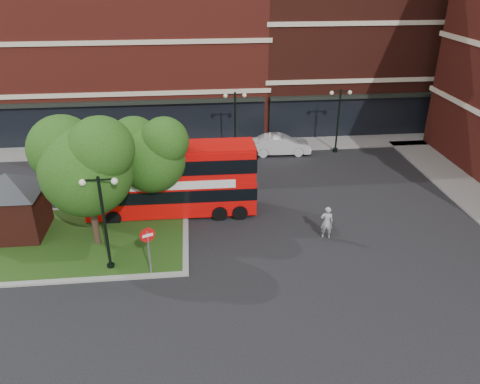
{
  "coord_description": "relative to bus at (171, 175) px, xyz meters",
  "views": [
    {
      "loc": [
        -1.14,
        -19.33,
        13.63
      ],
      "look_at": [
        1.29,
        4.05,
        2.0
      ],
      "focal_mm": 35.0,
      "sensor_mm": 36.0,
      "label": 1
    }
  ],
  "objects": [
    {
      "name": "terrace_far_left",
      "position": [
        -5.41,
        18.31,
        4.53
      ],
      "size": [
        26.0,
        12.0,
        14.0
      ],
      "primitive_type": "cube",
      "color": "maroon",
      "rests_on": "ground"
    },
    {
      "name": "woman",
      "position": [
        8.39,
        -3.69,
        -1.52
      ],
      "size": [
        0.77,
        0.59,
        1.89
      ],
      "primitive_type": "imported",
      "rotation": [
        0.0,
        0.0,
        2.93
      ],
      "color": "gray",
      "rests_on": "ground"
    },
    {
      "name": "tree_island_west",
      "position": [
        -4.0,
        -3.11,
        2.33
      ],
      "size": [
        5.4,
        4.71,
        7.21
      ],
      "color": "#2D2116",
      "rests_on": "ground"
    },
    {
      "name": "car_white",
      "position": [
        8.13,
        8.81,
        -1.7
      ],
      "size": [
        4.71,
        1.78,
        1.54
      ],
      "primitive_type": "imported",
      "rotation": [
        0.0,
        0.0,
        1.54
      ],
      "color": "silver",
      "rests_on": "ground"
    },
    {
      "name": "ground",
      "position": [
        2.59,
        -5.69,
        -2.47
      ],
      "size": [
        120.0,
        120.0,
        0.0
      ],
      "primitive_type": "plane",
      "color": "black",
      "rests_on": "ground"
    },
    {
      "name": "terrace_far_right",
      "position": [
        16.59,
        18.31,
        5.53
      ],
      "size": [
        18.0,
        12.0,
        16.0
      ],
      "primitive_type": "cube",
      "color": "#471911",
      "rests_on": "ground"
    },
    {
      "name": "lamp_far_left",
      "position": [
        4.59,
        8.81,
        0.36
      ],
      "size": [
        1.72,
        0.36,
        5.0
      ],
      "color": "black",
      "rests_on": "ground"
    },
    {
      "name": "tree_island_east",
      "position": [
        -0.98,
        -0.63,
        1.78
      ],
      "size": [
        4.46,
        3.9,
        6.29
      ],
      "color": "#2D2116",
      "rests_on": "ground"
    },
    {
      "name": "kiosk",
      "position": [
        -8.41,
        -1.69,
        -0.15
      ],
      "size": [
        6.51,
        6.51,
        3.6
      ],
      "color": "#471911",
      "rests_on": "traffic_island"
    },
    {
      "name": "lamp_far_right",
      "position": [
        12.59,
        8.81,
        0.36
      ],
      "size": [
        1.72,
        0.36,
        5.0
      ],
      "color": "black",
      "rests_on": "ground"
    },
    {
      "name": "pavement_far",
      "position": [
        2.59,
        10.81,
        -2.41
      ],
      "size": [
        44.0,
        3.0,
        0.12
      ],
      "primitive_type": "cube",
      "color": "slate",
      "rests_on": "ground"
    },
    {
      "name": "car_silver",
      "position": [
        -3.0,
        8.81,
        -1.8
      ],
      "size": [
        4.0,
        1.81,
        1.33
      ],
      "primitive_type": "imported",
      "rotation": [
        0.0,
        0.0,
        1.51
      ],
      "color": "#A2A5A9",
      "rests_on": "ground"
    },
    {
      "name": "lamp_island",
      "position": [
        -2.91,
        -5.49,
        0.36
      ],
      "size": [
        1.72,
        0.36,
        5.0
      ],
      "color": "black",
      "rests_on": "ground"
    },
    {
      "name": "no_entry_sign",
      "position": [
        -0.91,
        -6.19,
        -0.6
      ],
      "size": [
        0.68,
        0.34,
        2.62
      ],
      "rotation": [
        0.0,
        0.0,
        0.41
      ],
      "color": "slate",
      "rests_on": "ground"
    },
    {
      "name": "bus",
      "position": [
        0.0,
        0.0,
        0.0
      ],
      "size": [
        9.87,
        2.4,
        3.76
      ],
      "rotation": [
        0.0,
        0.0,
        -0.01
      ],
      "color": "red",
      "rests_on": "ground"
    },
    {
      "name": "traffic_island",
      "position": [
        -5.41,
        -2.69,
        -2.4
      ],
      "size": [
        12.6,
        7.6,
        0.15
      ],
      "color": "gray",
      "rests_on": "ground"
    }
  ]
}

